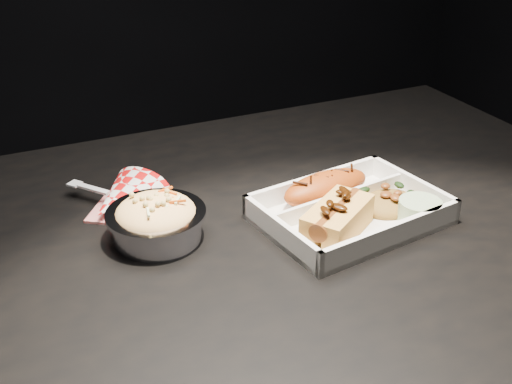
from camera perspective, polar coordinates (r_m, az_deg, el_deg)
dining_table at (r=0.96m, az=0.54°, el=-7.43°), size 1.20×0.80×0.75m
food_tray at (r=0.93m, az=8.29°, el=-1.95°), size 0.27×0.21×0.04m
fried_pastry at (r=0.95m, az=6.23°, el=0.44°), size 0.15×0.08×0.04m
hotdog at (r=0.87m, az=7.26°, el=-2.19°), size 0.13×0.11×0.06m
fried_rice_mound at (r=0.95m, az=11.78°, el=-0.48°), size 0.10×0.09×0.03m
cupcake_liner at (r=0.93m, az=14.33°, el=-1.61°), size 0.06×0.06×0.03m
foil_coleslaw_cup at (r=0.87m, az=-8.86°, el=-2.36°), size 0.14×0.14×0.07m
napkin_fork at (r=0.96m, az=-11.82°, el=-0.64°), size 0.15×0.16×0.10m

